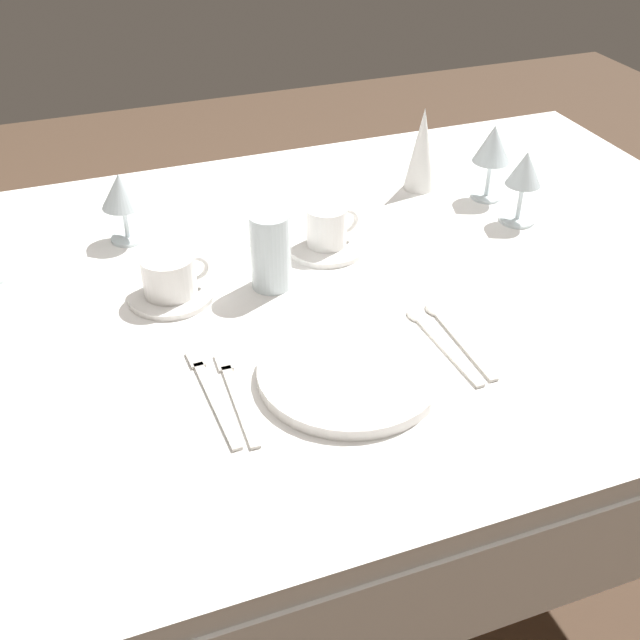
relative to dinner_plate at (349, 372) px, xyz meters
The scene contains 16 objects.
ground_plane 0.79m from the dinner_plate, 93.95° to the left, with size 6.00×6.00×0.00m, color #4C3828.
dining_table 0.26m from the dinner_plate, 93.95° to the left, with size 1.80×1.11×0.74m.
dinner_plate is the anchor object (origin of this frame).
fork_outer 0.16m from the dinner_plate, behind, with size 0.02×0.21×0.00m.
fork_inner 0.20m from the dinner_plate, behind, with size 0.03×0.22×0.00m.
spoon_soup 0.16m from the dinner_plate, 15.72° to the left, with size 0.03×0.21×0.01m.
spoon_dessert 0.20m from the dinner_plate, 14.54° to the left, with size 0.03×0.21×0.01m.
saucer_left 0.35m from the dinner_plate, 123.77° to the left, with size 0.14×0.14×0.01m, color white.
coffee_cup_left 0.35m from the dinner_plate, 123.55° to the left, with size 0.11×0.09×0.07m.
saucer_right 0.37m from the dinner_plate, 74.42° to the left, with size 0.14×0.14×0.01m, color white.
coffee_cup_right 0.37m from the dinner_plate, 74.12° to the left, with size 0.10×0.07×0.07m.
wine_glass_centre 0.57m from the dinner_plate, 114.50° to the left, with size 0.08×0.08×0.13m.
wine_glass_right 0.58m from the dinner_plate, 34.19° to the left, with size 0.07×0.07×0.14m.
wine_glass_far 0.65m from the dinner_plate, 42.47° to the left, with size 0.07×0.07×0.15m.
drink_tumbler 0.28m from the dinner_plate, 96.51° to the left, with size 0.07×0.07×0.13m.
napkin_folded 0.64m from the dinner_plate, 54.90° to the left, with size 0.07×0.07×0.17m, color white.
Camera 1 is at (-0.32, -1.04, 1.45)m, focal length 43.94 mm.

